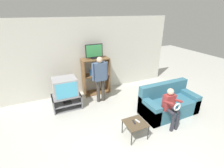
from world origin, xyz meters
TOP-DOWN VIEW (x-y plane):
  - ground_plane at (0.00, 0.00)m, footprint 18.00×18.00m
  - wall_back at (0.00, 3.59)m, footprint 6.40×0.06m
  - tv_stand at (-0.99, 2.72)m, footprint 0.85×0.58m
  - television_main at (-0.99, 2.73)m, footprint 0.68×0.56m
  - media_shelf at (0.18, 3.30)m, footprint 0.93×0.44m
  - television_flat at (0.16, 3.31)m, footprint 0.59×0.20m
  - snack_table at (0.26, 0.75)m, footprint 0.49×0.49m
  - remote_control_black at (0.23, 0.78)m, footprint 0.06×0.15m
  - remote_control_white at (0.33, 0.77)m, footprint 0.06×0.15m
  - couch at (1.66, 1.21)m, footprint 1.63×0.80m
  - person_standing_adult at (0.11, 2.66)m, footprint 0.53×0.20m
  - person_seated_child at (1.28, 0.75)m, footprint 0.33×0.43m

SIDE VIEW (x-z plane):
  - ground_plane at x=0.00m, z-range 0.00..0.00m
  - tv_stand at x=-0.99m, z-range 0.00..0.43m
  - couch at x=1.66m, z-range -0.13..0.73m
  - snack_table at x=0.26m, z-range 0.16..0.55m
  - remote_control_black at x=0.23m, z-range 0.40..0.42m
  - remote_control_white at x=0.33m, z-range 0.40..0.42m
  - person_seated_child at x=1.28m, z-range 0.10..1.14m
  - media_shelf at x=0.18m, z-range 0.01..1.31m
  - television_main at x=-0.99m, z-range 0.43..0.98m
  - person_standing_adult at x=0.11m, z-range 0.16..1.68m
  - wall_back at x=0.00m, z-range 0.00..2.60m
  - television_flat at x=0.16m, z-range 1.28..1.77m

